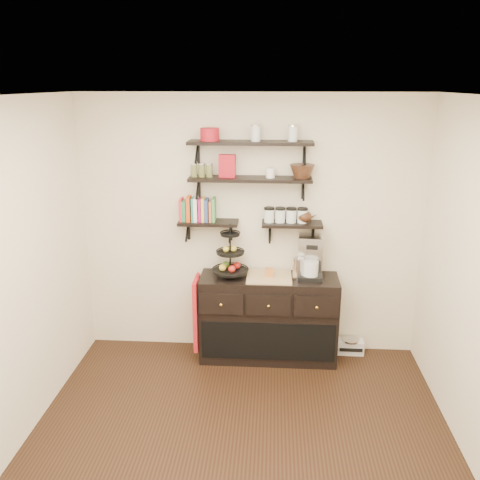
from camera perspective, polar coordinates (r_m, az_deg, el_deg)
name	(u,v)px	position (r m, az deg, el deg)	size (l,w,h in m)	color
floor	(239,455)	(4.31, -0.11, -23.02)	(3.50, 3.50, 0.00)	black
ceiling	(239,97)	(3.28, -0.14, 15.77)	(3.50, 3.50, 0.02)	white
back_wall	(251,228)	(5.23, 1.19, 1.36)	(3.50, 0.02, 2.70)	#F2EACD
shelf_top	(250,143)	(4.93, 1.18, 10.83)	(1.20, 0.27, 0.23)	black
shelf_mid	(250,179)	(4.98, 1.15, 6.83)	(1.20, 0.27, 0.23)	black
shelf_low_left	(208,223)	(5.13, -3.56, 1.92)	(0.60, 0.25, 0.23)	black
shelf_low_right	(292,224)	(5.10, 5.86, 1.75)	(0.60, 0.25, 0.23)	black
cookbooks	(199,210)	(5.11, -4.57, 3.40)	(0.36, 0.15, 0.26)	red
glass_canisters	(286,216)	(5.07, 5.15, 2.70)	(0.43, 0.10, 0.13)	silver
sideboard	(268,318)	(5.33, 3.21, -8.70)	(1.40, 0.50, 0.92)	black
fruit_stand	(231,259)	(5.11, -1.06, -2.19)	(0.36, 0.36, 0.53)	black
candle	(269,272)	(5.13, 3.30, -3.64)	(0.08, 0.08, 0.08)	#B6672A
coffee_maker	(311,257)	(5.12, 7.93, -1.95)	(0.26, 0.25, 0.45)	black
thermal_carafe	(298,269)	(5.10, 6.57, -3.21)	(0.11, 0.11, 0.22)	silver
apron	(197,313)	(5.26, -4.85, -8.14)	(0.04, 0.32, 0.75)	#A81222
radio	(350,346)	(5.68, 12.26, -11.54)	(0.28, 0.19, 0.17)	silver
recipe_box	(227,166)	(4.97, -1.45, 8.31)	(0.16, 0.06, 0.22)	#AA1321
walnut_bowl	(302,171)	(4.97, 6.98, 7.65)	(0.24, 0.24, 0.13)	black
ramekins	(270,173)	(4.96, 3.43, 7.54)	(0.09, 0.09, 0.10)	white
teapot	(305,216)	(5.08, 7.27, 2.71)	(0.19, 0.14, 0.14)	#391F11
red_pot	(210,134)	(4.95, -3.43, 11.75)	(0.18, 0.18, 0.12)	#AA1321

